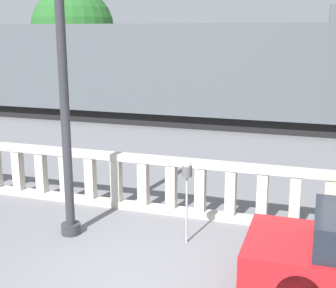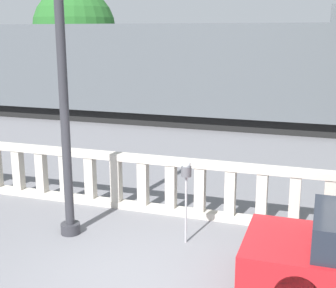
{
  "view_description": "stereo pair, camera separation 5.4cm",
  "coord_description": "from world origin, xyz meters",
  "px_view_note": "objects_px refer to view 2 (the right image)",
  "views": [
    {
      "loc": [
        2.46,
        -5.82,
        3.66
      ],
      "look_at": [
        -0.71,
        3.8,
        1.22
      ],
      "focal_mm": 50.0,
      "sensor_mm": 36.0,
      "label": 1
    },
    {
      "loc": [
        2.51,
        -5.8,
        3.66
      ],
      "look_at": [
        -0.71,
        3.8,
        1.22
      ],
      "focal_mm": 50.0,
      "sensor_mm": 36.0,
      "label": 2
    }
  ],
  "objects_px": {
    "train_near": "(134,71)",
    "tree_left": "(75,29)",
    "lamppost": "(63,92)",
    "parking_meter": "(186,176)",
    "train_far": "(302,56)"
  },
  "relations": [
    {
      "from": "train_far",
      "to": "parking_meter",
      "type": "bearing_deg",
      "value": -90.9
    },
    {
      "from": "train_near",
      "to": "tree_left",
      "type": "bearing_deg",
      "value": 172.12
    },
    {
      "from": "train_near",
      "to": "tree_left",
      "type": "height_order",
      "value": "tree_left"
    },
    {
      "from": "tree_left",
      "to": "train_far",
      "type": "bearing_deg",
      "value": 62.79
    },
    {
      "from": "lamppost",
      "to": "train_far",
      "type": "xyz_separation_m",
      "value": [
        2.59,
        28.88,
        -0.69
      ]
    },
    {
      "from": "train_near",
      "to": "tree_left",
      "type": "xyz_separation_m",
      "value": [
        -2.93,
        0.41,
        1.69
      ]
    },
    {
      "from": "parking_meter",
      "to": "tree_left",
      "type": "distance_m",
      "value": 14.32
    },
    {
      "from": "lamppost",
      "to": "parking_meter",
      "type": "bearing_deg",
      "value": 8.28
    },
    {
      "from": "parking_meter",
      "to": "tree_left",
      "type": "bearing_deg",
      "value": 126.74
    },
    {
      "from": "parking_meter",
      "to": "lamppost",
      "type": "bearing_deg",
      "value": -171.72
    },
    {
      "from": "train_far",
      "to": "lamppost",
      "type": "bearing_deg",
      "value": -95.12
    },
    {
      "from": "lamppost",
      "to": "tree_left",
      "type": "relative_size",
      "value": 0.95
    },
    {
      "from": "parking_meter",
      "to": "train_near",
      "type": "height_order",
      "value": "train_near"
    },
    {
      "from": "train_near",
      "to": "train_far",
      "type": "bearing_deg",
      "value": 71.41
    },
    {
      "from": "lamppost",
      "to": "parking_meter",
      "type": "distance_m",
      "value": 2.58
    }
  ]
}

